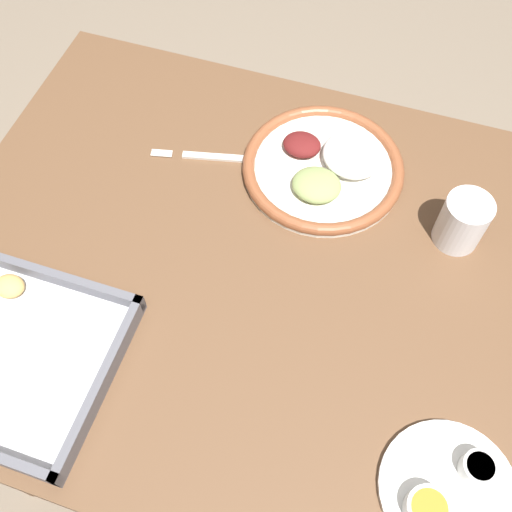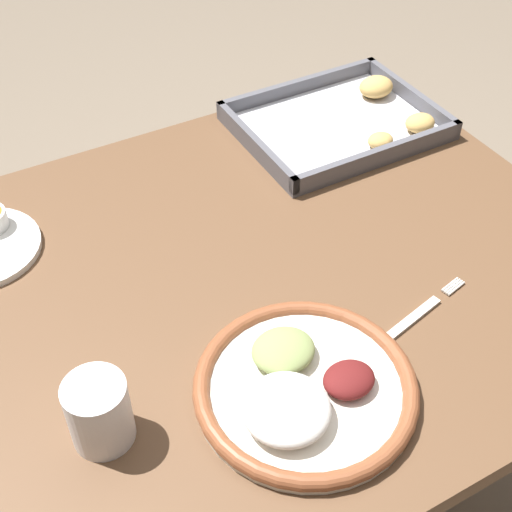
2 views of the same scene
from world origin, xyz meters
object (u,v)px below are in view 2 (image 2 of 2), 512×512
(fork, at_px, (405,325))
(dinner_plate, at_px, (303,388))
(drinking_cup, at_px, (99,412))
(baking_tray, at_px, (346,121))

(fork, bearing_deg, dinner_plate, 176.10)
(fork, height_order, drinking_cup, drinking_cup)
(baking_tray, bearing_deg, drinking_cup, -146.73)
(dinner_plate, distance_m, baking_tray, 0.57)
(drinking_cup, bearing_deg, dinner_plate, -15.57)
(fork, relative_size, drinking_cup, 2.44)
(fork, xyz_separation_m, baking_tray, (0.19, 0.41, 0.01))
(dinner_plate, distance_m, fork, 0.17)
(dinner_plate, height_order, fork, dinner_plate)
(fork, distance_m, baking_tray, 0.46)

